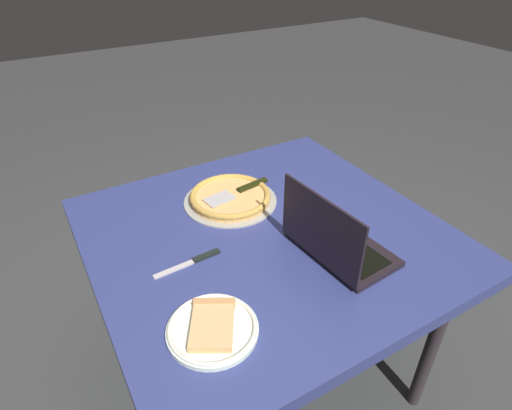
{
  "coord_description": "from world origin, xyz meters",
  "views": [
    {
      "loc": [
        -0.6,
        -0.97,
        1.61
      ],
      "look_at": [
        -0.02,
        0.03,
        0.83
      ],
      "focal_mm": 29.61,
      "sensor_mm": 36.0,
      "label": 1
    }
  ],
  "objects_px": {
    "dining_table": "(266,245)",
    "laptop": "(334,241)",
    "pizza_tray": "(230,197)",
    "table_knife": "(194,261)",
    "pizza_plate": "(212,327)"
  },
  "relations": [
    {
      "from": "laptop",
      "to": "pizza_tray",
      "type": "height_order",
      "value": "laptop"
    },
    {
      "from": "laptop",
      "to": "pizza_tray",
      "type": "relative_size",
      "value": 1.01
    },
    {
      "from": "pizza_tray",
      "to": "table_knife",
      "type": "relative_size",
      "value": 1.57
    },
    {
      "from": "pizza_plate",
      "to": "laptop",
      "type": "bearing_deg",
      "value": 10.3
    },
    {
      "from": "dining_table",
      "to": "pizza_plate",
      "type": "height_order",
      "value": "pizza_plate"
    },
    {
      "from": "pizza_tray",
      "to": "table_knife",
      "type": "xyz_separation_m",
      "value": [
        -0.25,
        -0.25,
        -0.02
      ]
    },
    {
      "from": "laptop",
      "to": "pizza_tray",
      "type": "xyz_separation_m",
      "value": [
        -0.14,
        0.43,
        -0.03
      ]
    },
    {
      "from": "pizza_tray",
      "to": "dining_table",
      "type": "bearing_deg",
      "value": -84.77
    },
    {
      "from": "laptop",
      "to": "table_knife",
      "type": "relative_size",
      "value": 1.58
    },
    {
      "from": "dining_table",
      "to": "laptop",
      "type": "distance_m",
      "value": 0.26
    },
    {
      "from": "dining_table",
      "to": "pizza_tray",
      "type": "distance_m",
      "value": 0.24
    },
    {
      "from": "dining_table",
      "to": "laptop",
      "type": "height_order",
      "value": "laptop"
    },
    {
      "from": "dining_table",
      "to": "laptop",
      "type": "bearing_deg",
      "value": -60.28
    },
    {
      "from": "dining_table",
      "to": "pizza_tray",
      "type": "xyz_separation_m",
      "value": [
        -0.02,
        0.23,
        0.08
      ]
    },
    {
      "from": "pizza_plate",
      "to": "pizza_tray",
      "type": "relative_size",
      "value": 0.68
    }
  ]
}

